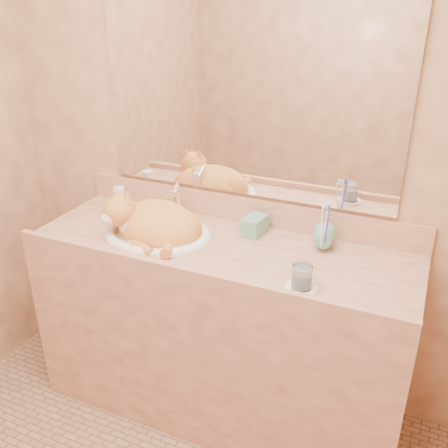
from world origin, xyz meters
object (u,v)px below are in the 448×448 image
at_px(sink_basin, 156,220).
at_px(toothbrush_cup, 323,244).
at_px(cat, 152,222).
at_px(vanity_counter, 220,330).
at_px(soap_dispenser, 248,220).
at_px(water_glass, 302,277).

bearing_deg(sink_basin, toothbrush_cup, 11.71).
distance_m(sink_basin, cat, 0.02).
relative_size(vanity_counter, sink_basin, 3.40).
bearing_deg(cat, sink_basin, 35.04).
bearing_deg(soap_dispenser, sink_basin, -154.00).
xyz_separation_m(sink_basin, soap_dispenser, (0.37, 0.13, 0.02)).
xyz_separation_m(vanity_counter, toothbrush_cup, (0.40, 0.10, 0.47)).
bearing_deg(toothbrush_cup, cat, -169.62).
relative_size(sink_basin, cat, 1.18).
height_order(vanity_counter, soap_dispenser, soap_dispenser).
bearing_deg(vanity_counter, water_glass, -24.93).
bearing_deg(water_glass, vanity_counter, 155.07).
xyz_separation_m(sink_basin, water_glass, (0.68, -0.16, -0.02)).
distance_m(toothbrush_cup, water_glass, 0.29).
bearing_deg(toothbrush_cup, vanity_counter, -165.67).
xyz_separation_m(vanity_counter, sink_basin, (-0.29, -0.02, 0.50)).
bearing_deg(sink_basin, cat, -157.19).
relative_size(sink_basin, soap_dispenser, 2.64).
relative_size(vanity_counter, soap_dispenser, 8.96).
distance_m(vanity_counter, water_glass, 0.65).
bearing_deg(vanity_counter, toothbrush_cup, 14.33).
height_order(cat, water_glass, cat).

